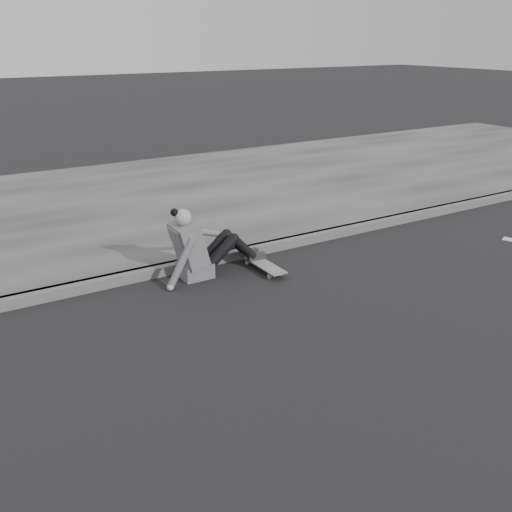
{
  "coord_description": "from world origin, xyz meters",
  "views": [
    {
      "loc": [
        -3.51,
        -3.42,
        2.69
      ],
      "look_at": [
        -0.57,
        1.41,
        0.5
      ],
      "focal_mm": 40.0,
      "sensor_mm": 36.0,
      "label": 1
    }
  ],
  "objects": [
    {
      "name": "curb",
      "position": [
        0.0,
        2.58,
        0.06
      ],
      "size": [
        24.0,
        0.16,
        0.12
      ],
      "primitive_type": "cube",
      "color": "#505050",
      "rests_on": "ground"
    },
    {
      "name": "sidewalk",
      "position": [
        0.0,
        5.6,
        0.06
      ],
      "size": [
        24.0,
        6.0,
        0.12
      ],
      "primitive_type": "cube",
      "color": "#3E3E3E",
      "rests_on": "ground"
    },
    {
      "name": "seated_woman",
      "position": [
        -0.8,
        2.31,
        0.36
      ],
      "size": [
        1.38,
        0.46,
        0.88
      ],
      "color": "#555558",
      "rests_on": "ground"
    },
    {
      "name": "ground",
      "position": [
        0.0,
        0.0,
        0.0
      ],
      "size": [
        80.0,
        80.0,
        0.0
      ],
      "primitive_type": "plane",
      "color": "black",
      "rests_on": "ground"
    },
    {
      "name": "skateboard",
      "position": [
        -0.07,
        2.06,
        0.07
      ],
      "size": [
        0.2,
        0.78,
        0.09
      ],
      "color": "gray",
      "rests_on": "ground"
    }
  ]
}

